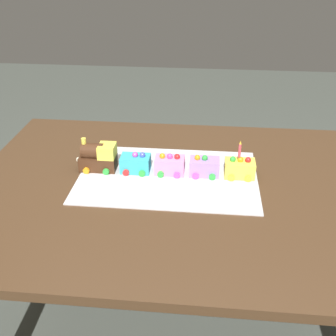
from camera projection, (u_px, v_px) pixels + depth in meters
ground_plane at (178, 336)px, 1.71m from camera, size 8.00×8.00×0.00m
dining_table at (180, 212)px, 1.40m from camera, size 1.40×1.00×0.74m
cake_board at (168, 176)px, 1.39m from camera, size 0.60×0.40×0.00m
cake_locomotive at (98, 157)px, 1.41m from camera, size 0.14×0.08×0.12m
cake_car_hopper_turquoise at (136, 163)px, 1.41m from camera, size 0.10×0.08×0.07m
cake_car_gondola_bubblegum at (170, 165)px, 1.40m from camera, size 0.10×0.08×0.07m
cake_car_tanker_lavender at (204, 167)px, 1.39m from camera, size 0.10×0.08×0.07m
cake_car_flatbed_lemon at (240, 168)px, 1.38m from camera, size 0.10×0.08×0.07m
birthday_candle at (240, 149)px, 1.34m from camera, size 0.01×0.01×0.06m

